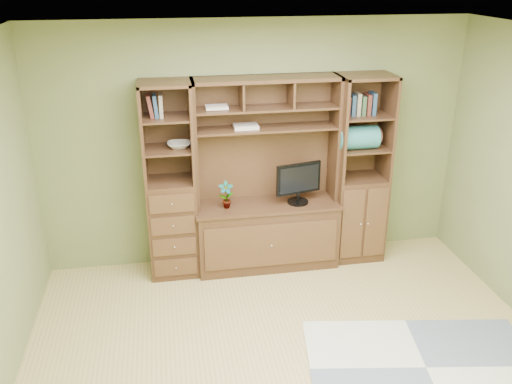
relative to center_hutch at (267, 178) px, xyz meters
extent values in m
cube|color=tan|center=(-0.08, -1.73, -1.02)|extent=(4.60, 4.10, 0.04)
cube|color=white|center=(-0.08, -1.73, 1.58)|extent=(4.60, 4.10, 0.04)
cube|color=olive|center=(-0.08, 0.27, 0.28)|extent=(4.50, 0.04, 2.60)
cube|color=#432917|center=(0.00, 0.00, 0.00)|extent=(1.54, 0.53, 2.05)
cube|color=#432917|center=(-1.00, 0.04, 0.00)|extent=(0.50, 0.45, 2.05)
cube|color=#432917|center=(1.02, 0.04, 0.00)|extent=(0.55, 0.45, 2.05)
cube|color=#A3A7A8|center=(0.96, -1.90, -1.02)|extent=(2.10, 1.57, 0.01)
cube|color=black|center=(0.32, -0.03, 0.01)|extent=(0.54, 0.33, 0.61)
imported|color=#984133|center=(-0.44, -0.03, -0.15)|extent=(0.15, 0.10, 0.29)
cube|color=beige|center=(-0.21, 0.09, 0.54)|extent=(0.25, 0.18, 0.04)
imported|color=beige|center=(-0.89, 0.04, 0.39)|extent=(0.23, 0.23, 0.06)
cube|color=#2E7879|center=(0.95, -0.01, 0.39)|extent=(0.42, 0.24, 0.24)
cube|color=brown|center=(1.09, 0.12, 0.35)|extent=(0.32, 0.18, 0.18)
camera|label=1|loc=(-1.03, -5.14, 2.04)|focal=38.00mm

